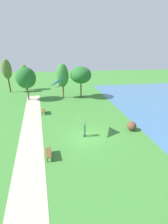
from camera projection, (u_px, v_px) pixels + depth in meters
ground_plane at (86, 137)px, 16.40m from camera, size 120.00×120.00×0.00m
walkway_path at (32, 132)px, 17.32m from camera, size 6.24×32.06×0.02m
person_kite_flyer at (85, 128)px, 16.13m from camera, size 0.62×0.52×1.83m
flying_kite at (63, 83)px, 14.29m from camera, size 2.42×2.01×4.49m
park_bench_near_walkway at (49, 152)px, 13.11m from camera, size 0.62×1.54×0.88m
park_bench_far_walkway at (44, 110)px, 22.47m from camera, size 0.62×1.54×0.88m
tree_lakeside_near at (24, 73)px, 35.26m from camera, size 2.11×1.98×5.86m
tree_horizon_far at (7, 69)px, 32.71m from camera, size 2.06×2.11×7.19m
tree_treeline_left at (81, 75)px, 29.00m from camera, size 3.98×4.54×6.01m
tree_treeline_right at (62, 75)px, 28.73m from camera, size 2.30×2.02×6.61m
tree_behind_path at (26, 78)px, 27.57m from camera, size 3.53×3.80×6.06m
lakeside_shrub at (132, 126)px, 17.65m from camera, size 1.04×1.13×1.05m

